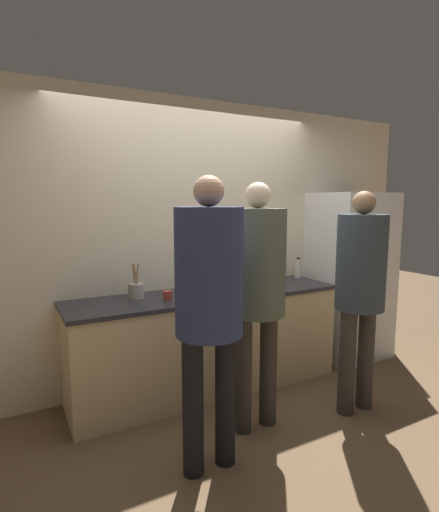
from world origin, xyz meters
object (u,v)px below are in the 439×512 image
person_left (209,293)px  fruit_bowl (212,283)px  refrigerator (350,276)px  person_right (360,280)px  cup_red (168,295)px  potted_plant (243,270)px  utensil_crock (136,290)px  person_center (257,280)px  bottle_clear (298,270)px  bottle_green (236,286)px

person_left → fruit_bowl: bearing=61.9°
refrigerator → person_right: bearing=-133.2°
cup_red → person_left: bearing=-95.3°
person_right → potted_plant: 1.16m
utensil_crock → cup_red: size_ratio=3.78×
person_left → person_right: bearing=3.0°
person_left → person_right: size_ratio=1.04×
person_center → fruit_bowl: (0.11, 0.92, -0.19)m
refrigerator → cup_red: refrigerator is taller
bottle_clear → bottle_green: bottle_clear is taller
fruit_bowl → cup_red: bearing=-153.9°
person_left → cup_red: person_left is taller
person_right → cup_red: bearing=146.9°
utensil_crock → bottle_clear: (1.77, 0.07, 0.02)m
refrigerator → bottle_clear: 0.59m
fruit_bowl → cup_red: size_ratio=3.63×
refrigerator → person_center: size_ratio=0.98×
fruit_bowl → bottle_clear: bottle_clear is taller
person_right → cup_red: person_right is taller
refrigerator → bottle_green: refrigerator is taller
fruit_bowl → bottle_green: bearing=-78.2°
person_right → fruit_bowl: bearing=123.8°
refrigerator → bottle_green: (-1.51, -0.13, 0.06)m
person_right → cup_red: 1.53m
fruit_bowl → bottle_clear: bearing=-0.4°
bottle_green → cup_red: (-0.61, 0.07, -0.02)m
refrigerator → utensil_crock: refrigerator is taller
person_center → cup_red: size_ratio=23.39×
bottle_clear → cup_red: 1.59m
person_right → potted_plant: size_ratio=7.21×
utensil_crock → bottle_clear: utensil_crock is taller
utensil_crock → person_left: bearing=-83.6°
person_left → person_right: person_left is taller
bottle_clear → bottle_green: (-0.95, -0.33, -0.02)m
person_right → fruit_bowl: size_ratio=6.25×
utensil_crock → fruit_bowl: bearing=5.9°
utensil_crock → cup_red: bearing=-42.4°
person_right → utensil_crock: (-1.48, 1.02, -0.12)m
bottle_green → bottle_clear: bearing=18.9°
utensil_crock → cup_red: (0.21, -0.19, -0.03)m
person_right → bottle_green: bearing=131.0°
bottle_clear → bottle_green: bearing=-161.1°
fruit_bowl → utensil_crock: utensil_crock is taller
utensil_crock → bottle_green: size_ratio=1.85×
refrigerator → fruit_bowl: size_ratio=6.29×
person_right → bottle_green: (-0.66, 0.76, -0.12)m
utensil_crock → potted_plant: 1.09m
person_left → utensil_crock: size_ratio=6.24×
fruit_bowl → potted_plant: (0.34, -0.01, 0.09)m
bottle_green → potted_plant: bearing=50.1°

